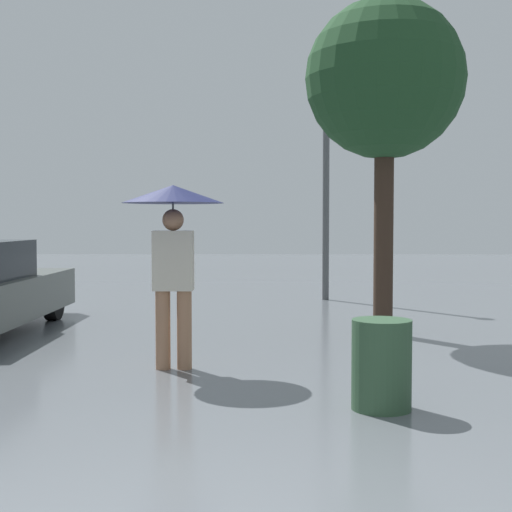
{
  "coord_description": "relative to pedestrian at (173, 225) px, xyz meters",
  "views": [
    {
      "loc": [
        0.59,
        -2.22,
        1.47
      ],
      "look_at": [
        0.53,
        4.81,
        1.13
      ],
      "focal_mm": 50.0,
      "sensor_mm": 36.0,
      "label": 1
    }
  ],
  "objects": [
    {
      "name": "pedestrian",
      "position": [
        0.0,
        0.0,
        0.0
      ],
      "size": [
        1.01,
        1.01,
        1.83
      ],
      "color": "#9E7051",
      "rests_on": "ground_plane"
    },
    {
      "name": "tree",
      "position": [
        2.46,
        2.24,
        1.83
      ],
      "size": [
        2.05,
        2.05,
        4.33
      ],
      "color": "#38281E",
      "rests_on": "ground_plane"
    },
    {
      "name": "street_lamp",
      "position": [
        2.08,
        6.37,
        1.18
      ],
      "size": [
        0.25,
        0.25,
        4.58
      ],
      "color": "#515456",
      "rests_on": "ground_plane"
    },
    {
      "name": "trash_bin",
      "position": [
        1.81,
        -1.51,
        -1.09
      ],
      "size": [
        0.47,
        0.47,
        0.71
      ],
      "color": "#2D4C33",
      "rests_on": "ground_plane"
    }
  ]
}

